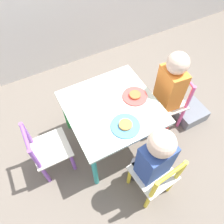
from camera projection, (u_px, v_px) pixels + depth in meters
ground_plane at (112, 138)px, 1.92m from camera, size 6.00×6.00×0.00m
kids_table at (112, 111)px, 1.60m from camera, size 0.64×0.64×0.47m
chair_pink at (169, 102)px, 1.83m from camera, size 0.28×0.28×0.52m
chair_yellow at (155, 177)px, 1.46m from camera, size 0.28×0.28×0.52m
chair_purple at (48, 150)px, 1.57m from camera, size 0.26×0.26×0.52m
child_right at (168, 88)px, 1.65m from camera, size 0.22×0.21×0.78m
child_front at (153, 158)px, 1.34m from camera, size 0.21×0.22×0.75m
plate_right at (135, 96)px, 1.59m from camera, size 0.18×0.18×0.03m
plate_front at (125, 126)px, 1.44m from camera, size 0.20×0.20×0.03m
storage_bin at (190, 113)px, 2.02m from camera, size 0.26×0.23×0.11m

